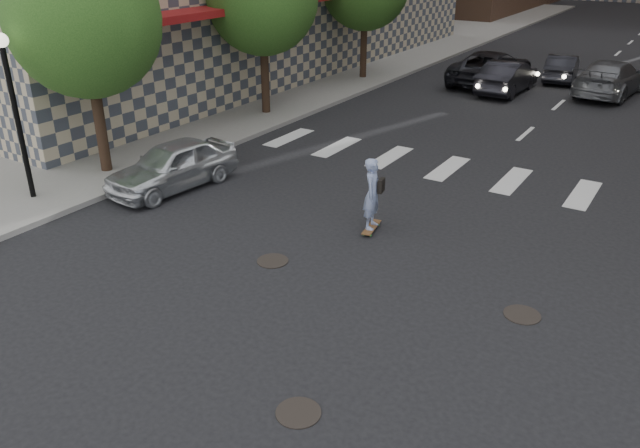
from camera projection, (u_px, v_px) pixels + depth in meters
The scene contains 13 objects.
ground at pixel (320, 313), 11.94m from camera, with size 160.00×160.00×0.00m, color black.
sidewalk_left at pixel (292, 65), 34.26m from camera, with size 13.00×80.00×0.15m, color gray.
lamppost at pixel (12, 94), 15.69m from camera, with size 0.36×0.36×4.28m.
tree_a at pixel (88, 13), 16.96m from camera, with size 4.20×4.20×6.60m.
manhole_a at pixel (298, 413), 9.44m from camera, with size 0.70×0.70×0.02m, color black.
manhole_b at pixel (273, 261), 13.82m from camera, with size 0.70×0.70×0.02m, color black.
manhole_c at pixel (522, 315), 11.86m from camera, with size 0.70×0.70×0.02m, color black.
skateboarder at pixel (373, 194), 14.86m from camera, with size 0.53×0.96×1.85m.
silver_sedan at pixel (173, 165), 17.56m from camera, with size 1.60×3.97×1.35m, color silver.
traffic_car_a at pixel (507, 77), 28.22m from camera, with size 1.53×4.40×1.45m, color black.
traffic_car_b at pixel (611, 78), 27.77m from camera, with size 2.17×5.34×1.55m, color slate.
traffic_car_c at pixel (491, 68), 29.83m from camera, with size 2.62×5.68×1.58m, color black.
traffic_car_e at pixel (562, 68), 30.59m from camera, with size 1.36×3.89×1.28m, color black.
Camera 1 is at (5.41, -8.53, 6.59)m, focal length 35.00 mm.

